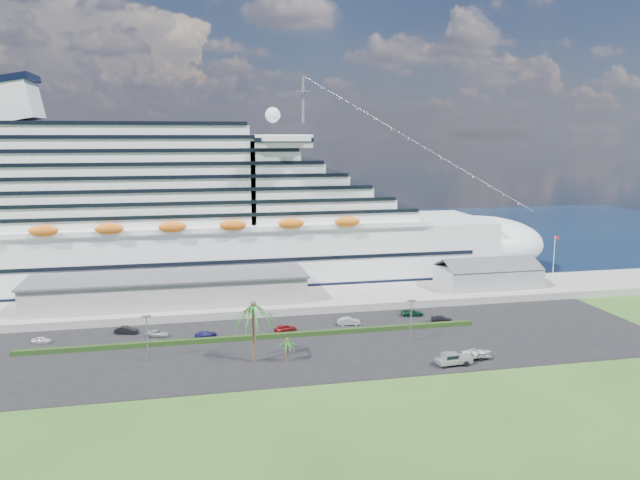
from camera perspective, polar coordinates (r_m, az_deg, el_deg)
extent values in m
plane|color=#2B4E1A|center=(108.25, -0.39, -11.47)|extent=(420.00, 420.00, 0.00)
cube|color=black|center=(118.37, -1.49, -9.57)|extent=(140.00, 38.00, 0.12)
cube|color=gray|center=(145.47, -3.62, -5.57)|extent=(240.00, 20.00, 1.80)
cube|color=black|center=(233.10, -6.91, -0.09)|extent=(420.00, 160.00, 0.02)
cube|color=silver|center=(165.82, -11.74, -1.36)|extent=(160.00, 30.00, 16.00)
ellipsoid|color=silver|center=(184.34, 13.96, -0.35)|extent=(40.00, 30.00, 16.00)
cube|color=black|center=(167.22, -11.66, -3.64)|extent=(164.00, 30.60, 2.40)
cube|color=silver|center=(163.59, -16.23, 5.95)|extent=(128.00, 26.00, 24.80)
cube|color=silver|center=(164.59, -4.04, 9.04)|extent=(14.00, 38.00, 3.20)
cube|color=silver|center=(167.84, -26.28, 11.39)|extent=(11.58, 14.00, 11.58)
cylinder|color=gray|center=(166.01, -1.56, 12.72)|extent=(0.70, 0.70, 12.00)
ellipsoid|color=#D46213|center=(148.67, -13.35, 1.17)|extent=(90.00, 2.40, 2.60)
ellipsoid|color=#D46213|center=(180.00, -13.17, 2.60)|extent=(90.00, 2.40, 2.60)
cube|color=black|center=(165.68, -11.75, -1.08)|extent=(144.00, 30.40, 0.90)
cube|color=gray|center=(143.11, -13.61, -4.47)|extent=(60.00, 14.00, 6.00)
cube|color=#4C4C54|center=(142.41, -13.66, -3.26)|extent=(61.00, 15.00, 0.40)
cube|color=gray|center=(160.50, 15.08, -3.23)|extent=(24.00, 12.00, 4.80)
cube|color=#4C4C54|center=(157.16, 15.64, -2.19)|extent=(24.00, 6.31, 2.74)
cube|color=#4C4C54|center=(162.38, 14.66, -1.77)|extent=(24.00, 6.31, 2.74)
cylinder|color=silver|center=(168.70, 20.59, -1.66)|extent=(0.16, 0.16, 12.00)
cube|color=red|center=(168.03, 20.84, 0.23)|extent=(1.00, 0.04, 0.70)
cube|color=black|center=(121.78, -5.68, -8.80)|extent=(88.00, 1.10, 0.90)
cylinder|color=gray|center=(112.68, -15.51, -8.75)|extent=(0.24, 0.24, 8.00)
cube|color=gray|center=(111.48, -15.61, -6.75)|extent=(1.60, 0.35, 0.35)
cylinder|color=gray|center=(119.51, 8.32, -7.43)|extent=(0.24, 0.24, 8.00)
cube|color=gray|center=(118.38, 8.37, -5.53)|extent=(1.60, 0.35, 0.35)
cylinder|color=#47301E|center=(108.79, -6.05, -8.48)|extent=(0.54, 0.54, 10.50)
sphere|color=#47301E|center=(107.28, -6.10, -5.81)|extent=(0.98, 0.98, 0.98)
cylinder|color=#47301E|center=(109.07, -3.02, -10.14)|extent=(0.35, 0.35, 4.20)
sphere|color=#47301E|center=(108.38, -3.03, -9.09)|extent=(0.73, 0.73, 0.73)
imported|color=silver|center=(129.97, -24.12, -8.35)|extent=(3.74, 1.89, 1.22)
imported|color=black|center=(129.97, -17.29, -7.87)|extent=(4.80, 2.67, 1.50)
imported|color=#9FA0A7|center=(126.67, -14.66, -8.27)|extent=(4.82, 3.44, 1.22)
imported|color=#1A164E|center=(124.07, -10.39, -8.48)|extent=(4.69, 3.15, 1.26)
imported|color=maroon|center=(125.53, -3.21, -8.05)|extent=(4.83, 3.25, 1.53)
imported|color=#A2A3A9|center=(129.81, 2.66, -7.44)|extent=(4.88, 2.12, 1.56)
imported|color=#0D3621|center=(137.67, 8.42, -6.59)|extent=(5.04, 2.75, 1.34)
imported|color=black|center=(134.34, 11.06, -7.08)|extent=(4.78, 2.94, 1.29)
cylinder|color=black|center=(108.88, 11.35, -11.22)|extent=(0.91, 0.38, 0.89)
cylinder|color=black|center=(110.70, 10.90, -10.85)|extent=(0.91, 0.38, 0.89)
cylinder|color=black|center=(110.43, 13.24, -10.98)|extent=(0.91, 0.38, 0.89)
cylinder|color=black|center=(112.23, 12.77, -10.63)|extent=(0.91, 0.38, 0.89)
cube|color=#9EA0A5|center=(110.48, 12.16, -10.72)|extent=(6.18, 2.69, 0.78)
cube|color=#9EA0A5|center=(110.97, 12.94, -10.41)|extent=(2.84, 2.38, 0.61)
cube|color=#9EA0A5|center=(109.90, 11.80, -10.38)|extent=(2.61, 2.30, 1.06)
cube|color=black|center=(109.87, 11.80, -10.33)|extent=(2.39, 2.34, 0.61)
cube|color=#9EA0A5|center=(109.41, 10.92, -10.75)|extent=(1.16, 2.19, 0.39)
cube|color=gray|center=(114.01, 14.10, -10.27)|extent=(5.15, 2.13, 0.13)
cylinder|color=gray|center=(113.05, 13.03, -10.40)|extent=(2.42, 0.21, 0.09)
cylinder|color=black|center=(113.46, 14.52, -10.52)|extent=(0.72, 0.28, 0.70)
cylinder|color=black|center=(115.12, 14.08, -10.21)|extent=(0.72, 0.28, 0.70)
imported|color=silver|center=(113.80, 14.12, -9.96)|extent=(5.78, 4.26, 1.16)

